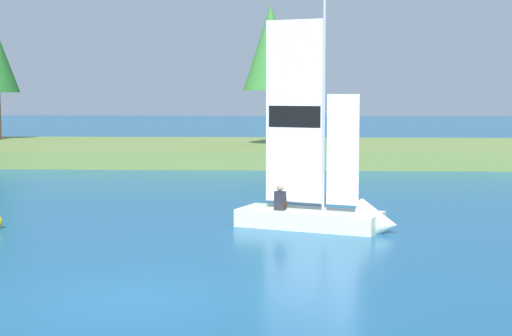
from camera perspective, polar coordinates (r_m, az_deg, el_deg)
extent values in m
plane|color=#195684|center=(14.79, -8.60, -9.08)|extent=(200.00, 200.00, 0.00)
cube|color=olive|center=(42.96, -1.15, 1.18)|extent=(80.00, 11.87, 0.83)
cylinder|color=brown|center=(41.41, 1.04, 3.57)|extent=(0.27, 0.27, 2.85)
cone|color=#387F33|center=(41.44, 1.05, 8.53)|extent=(2.82, 2.82, 4.32)
cube|color=silver|center=(21.80, 3.81, -3.63)|extent=(4.11, 2.74, 0.48)
cone|color=silver|center=(21.22, 8.72, -3.94)|extent=(1.37, 1.54, 1.28)
cylinder|color=#B7B7BC|center=(21.39, 4.84, 4.75)|extent=(0.08, 0.08, 5.88)
cube|color=white|center=(21.69, 2.76, 4.08)|extent=(1.56, 0.64, 4.86)
cube|color=black|center=(21.69, 2.75, 3.66)|extent=(1.41, 0.58, 0.58)
cube|color=white|center=(21.28, 6.19, 1.29)|extent=(0.83, 0.35, 2.93)
cylinder|color=#B7B7BC|center=(21.89, 2.73, -2.37)|extent=(1.57, 0.66, 0.06)
cube|color=#26262D|center=(21.70, 1.72, -2.34)|extent=(0.33, 0.29, 0.51)
sphere|color=tan|center=(21.66, 1.72, -1.37)|extent=(0.20, 0.20, 0.20)
cube|color=orange|center=(22.36, 1.82, -2.16)|extent=(0.33, 0.29, 0.47)
sphere|color=tan|center=(22.32, 1.82, -1.29)|extent=(0.20, 0.20, 0.20)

